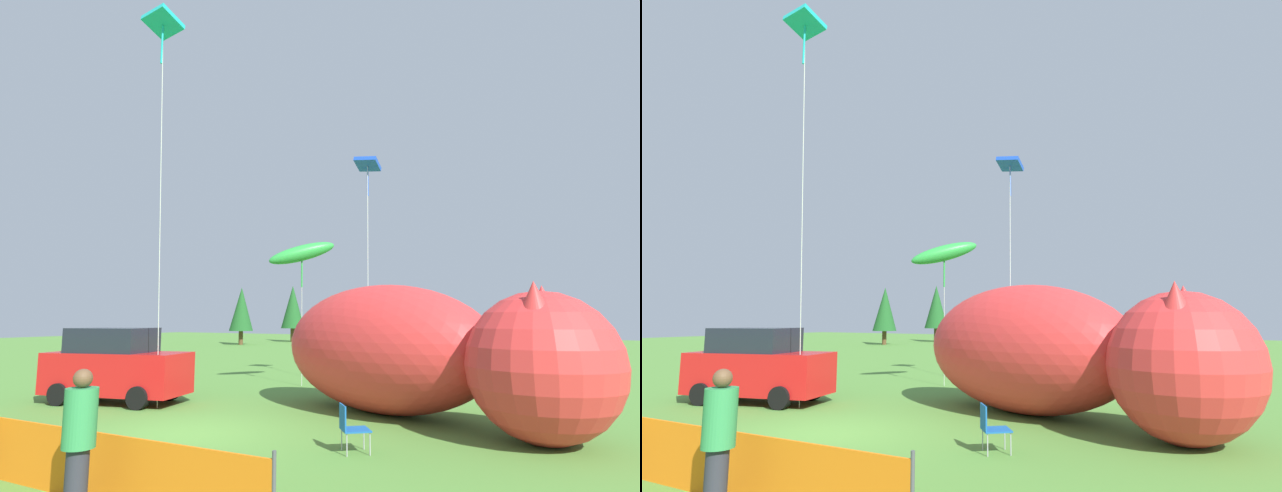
{
  "view_description": "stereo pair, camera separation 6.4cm",
  "coord_description": "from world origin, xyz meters",
  "views": [
    {
      "loc": [
        8.25,
        -8.54,
        2.54
      ],
      "look_at": [
        0.76,
        4.83,
        4.76
      ],
      "focal_mm": 28.0,
      "sensor_mm": 36.0,
      "label": 1
    },
    {
      "loc": [
        8.3,
        -8.51,
        2.54
      ],
      "look_at": [
        0.76,
        4.83,
        4.76
      ],
      "focal_mm": 28.0,
      "sensor_mm": 36.0,
      "label": 2
    }
  ],
  "objects": [
    {
      "name": "horizon_tree_west",
      "position": [
        -22.47,
        30.55,
        3.4
      ],
      "size": [
        2.32,
        2.32,
        5.54
      ],
      "color": "brown",
      "rests_on": "ground"
    },
    {
      "name": "safety_fence",
      "position": [
        -0.05,
        -3.72,
        0.47
      ],
      "size": [
        9.87,
        0.35,
        1.03
      ],
      "rotation": [
        0.0,
        0.0,
        0.03
      ],
      "color": "orange",
      "rests_on": "ground"
    },
    {
      "name": "kite_green_fish",
      "position": [
        -1.6,
        7.63,
        5.0
      ],
      "size": [
        2.48,
        2.09,
        5.7
      ],
      "color": "silver",
      "rests_on": "ground"
    },
    {
      "name": "kite_blue_box",
      "position": [
        0.57,
        9.03,
        8.42
      ],
      "size": [
        1.06,
        1.96,
        8.83
      ],
      "color": "silver",
      "rests_on": "ground"
    },
    {
      "name": "folding_chair",
      "position": [
        3.9,
        0.39,
        0.52
      ],
      "size": [
        0.73,
        0.73,
        0.9
      ],
      "rotation": [
        0.0,
        0.0,
        0.68
      ],
      "color": "#1959A5",
      "rests_on": "ground"
    },
    {
      "name": "horizon_tree_east",
      "position": [
        -21.39,
        38.22,
        3.75
      ],
      "size": [
        2.56,
        2.56,
        6.11
      ],
      "color": "brown",
      "rests_on": "ground"
    },
    {
      "name": "inflatable_cat",
      "position": [
        3.9,
        4.11,
        1.6
      ],
      "size": [
        9.65,
        6.07,
        3.46
      ],
      "rotation": [
        0.0,
        0.0,
        -0.37
      ],
      "color": "red",
      "rests_on": "ground"
    },
    {
      "name": "parked_car",
      "position": [
        -4.81,
        2.02,
        1.09
      ],
      "size": [
        4.59,
        2.73,
        2.24
      ],
      "rotation": [
        0.0,
        0.0,
        0.26
      ],
      "color": "red",
      "rests_on": "ground"
    },
    {
      "name": "kite_teal_diamond",
      "position": [
        -2.58,
        1.2,
        11.0
      ],
      "size": [
        0.94,
        1.3,
        11.55
      ],
      "color": "silver",
      "rests_on": "ground"
    },
    {
      "name": "spectator_in_red_shirt",
      "position": [
        2.3,
        -4.23,
        1.03
      ],
      "size": [
        0.41,
        0.41,
        1.88
      ],
      "color": "#2D2D38",
      "rests_on": "ground"
    },
    {
      "name": "ground_plane",
      "position": [
        0.0,
        0.0,
        0.0
      ],
      "size": [
        120.0,
        120.0,
        0.0
      ],
      "primitive_type": "plane",
      "color": "#548C38"
    }
  ]
}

